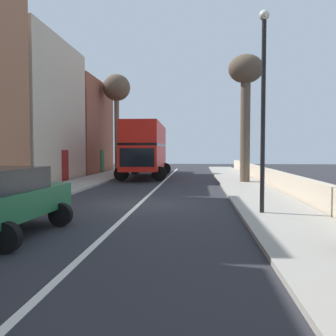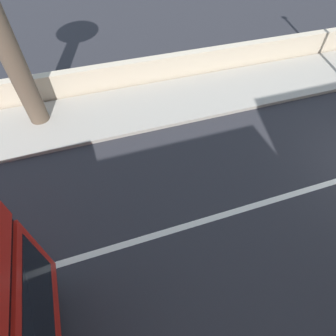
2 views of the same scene
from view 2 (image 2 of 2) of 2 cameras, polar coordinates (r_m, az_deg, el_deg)
sidewalk_right at (r=12.08m, az=23.76°, el=17.23°), size 2.60×60.00×0.12m
boundary_wall_right at (r=12.94m, az=20.44°, el=22.65°), size 0.36×54.00×0.99m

